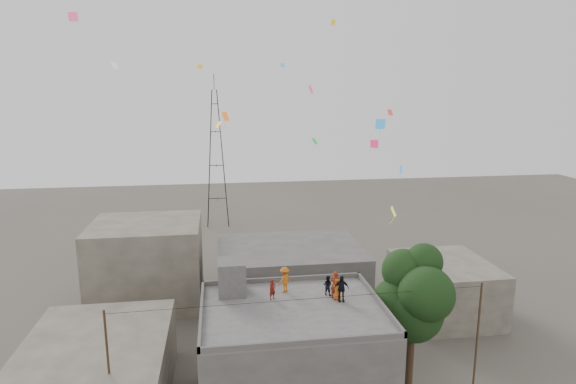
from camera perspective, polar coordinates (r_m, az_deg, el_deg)
name	(u,v)px	position (r m, az deg, el deg)	size (l,w,h in m)	color
main_building	(292,359)	(28.60, 0.50, -19.20)	(10.00, 8.00, 6.10)	#4A4845
parapet	(292,306)	(27.08, 0.51, -13.39)	(10.00, 8.00, 0.30)	#4A4845
stair_head_box	(232,277)	(28.86, -6.69, -9.99)	(1.60, 1.80, 2.00)	#4A4845
neighbor_west	(98,372)	(31.43, -21.63, -19.23)	(8.00, 10.00, 4.00)	#575144
neighbor_north	(290,274)	(41.56, 0.24, -9.75)	(12.00, 9.00, 5.00)	#4A4845
neighbor_northwest	(148,262)	(43.12, -16.31, -8.01)	(9.00, 8.00, 7.00)	#575144
neighbor_east	(444,288)	(41.59, 18.00, -10.79)	(7.00, 8.00, 4.40)	#575144
tree	(415,296)	(29.60, 14.87, -11.84)	(4.90, 4.60, 9.10)	black
utility_line	(305,358)	(27.21, 2.03, -19.05)	(20.12, 0.62, 7.40)	black
transmission_tower	(216,158)	(64.79, -8.50, 3.98)	(2.97, 2.97, 20.01)	black
person_red_adult	(335,285)	(28.22, 5.61, -10.88)	(0.60, 0.39, 1.65)	maroon
person_orange_child	(337,289)	(28.14, 5.84, -11.39)	(0.61, 0.40, 1.25)	#C65916
person_dark_child	(328,285)	(28.71, 4.71, -10.97)	(0.57, 0.44, 1.16)	black
person_dark_adult	(341,289)	(27.88, 6.33, -11.31)	(0.90, 0.37, 1.53)	black
person_orange_adult	(285,280)	(28.93, -0.41, -10.34)	(0.99, 0.57, 1.54)	#CB6417
person_red_child	(272,289)	(28.06, -1.86, -11.46)	(0.43, 0.28, 1.19)	#63160F
kites	(306,114)	(31.24, 2.13, 9.18)	(20.17, 15.06, 12.74)	orange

